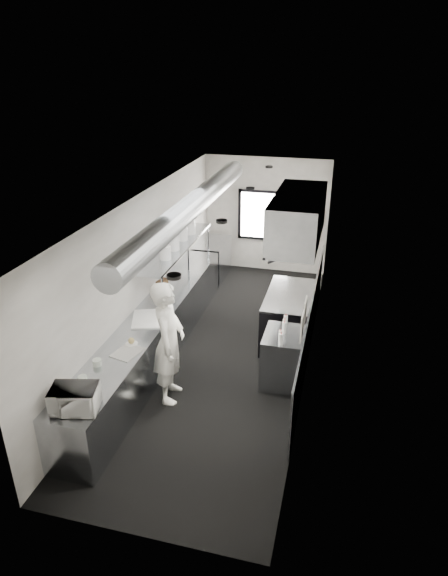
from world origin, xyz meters
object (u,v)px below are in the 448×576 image
Objects in this scene: plate_stack_a at (165,253)px; plate_stack_c at (182,233)px; prep_counter at (155,334)px; plate_stack_b at (173,242)px; knife_block at (162,287)px; squeeze_bottle_c at (284,327)px; cutting_board at (148,319)px; squeeze_bottle_b at (280,335)px; exhaust_hood at (298,218)px; range at (288,317)px; small_plate at (132,344)px; deli_tub_a at (83,379)px; squeeze_bottle_e at (286,321)px; line_cook at (169,342)px; bottle_station at (283,358)px; pass_shelf at (178,248)px; squeeze_bottle_a at (281,339)px; squeeze_bottle_d at (285,324)px; far_work_table at (212,259)px; microwave at (75,399)px; deli_tub_b at (97,362)px; plate_stack_d at (189,224)px.

plate_stack_a is 1.06m from plate_stack_c.
prep_counter is 1.80m from plate_stack_b.
knife_block reaches higher than squeeze_bottle_c.
squeeze_bottle_b is (2.24, -0.11, 0.07)m from cutting_board.
knife_block is at bearing 98.53° from prep_counter.
prep_counter is (-2.25, -1.20, -1.94)m from exhaust_hood.
small_plate is (-2.11, -2.28, 0.44)m from range.
squeeze_bottle_e reaches higher than deli_tub_a.
cutting_board is (-0.07, 0.80, 0.00)m from small_plate.
range is 2.57m from plate_stack_a.
cutting_board is at bearing -87.47° from plate_stack_a.
plate_stack_a is 1.25× the size of squeeze_bottle_e.
exhaust_hood reaches higher than squeeze_bottle_b.
knife_block reaches higher than prep_counter.
line_cook reaches higher than range.
bottle_station is at bearing 76.08° from squeeze_bottle_b.
small_plate is at bearing -87.36° from pass_shelf.
plate_stack_b is (-2.36, 1.48, 1.27)m from bottle_station.
range is 2.41m from knife_block.
plate_stack_c reaches higher than squeeze_bottle_a.
range is 5.28× the size of plate_stack_c.
range is 1.78× the size of bottle_station.
squeeze_bottle_d is at bearing -86.27° from range.
squeeze_bottle_e is (2.27, -3.64, 0.55)m from far_work_table.
squeeze_bottle_a is (2.28, -0.52, 0.54)m from prep_counter.
pass_shelf is 1.89m from cutting_board.
small_plate is (0.08, -4.78, 0.46)m from far_work_table.
exhaust_hood is at bearing 91.08° from squeeze_bottle_a.
deli_tub_a is at bearing -139.26° from squeeze_bottle_d.
plate_stack_b reaches higher than plate_stack_a.
far_work_table is 2.27× the size of microwave.
squeeze_bottle_b is (2.25, -0.39, 0.53)m from prep_counter.
microwave is at bearing -119.58° from exhaust_hood.
squeeze_bottle_a is at bearing 14.38° from small_plate.
range reaches higher than bottle_station.
pass_shelf is at bearing 172.53° from exhaust_hood.
deli_tub_a is 1.00× the size of deli_tub_b.
exhaust_hood reaches higher than plate_stack_b.
bottle_station is 2.94m from deli_tub_b.
squeeze_bottle_a is (0.03, -1.72, -1.40)m from exhaust_hood.
far_work_table is 4.33m from squeeze_bottle_e.
squeeze_bottle_b is (0.01, -1.59, -1.41)m from exhaust_hood.
plate_stack_c reaches higher than pass_shelf.
prep_counter is at bearing -66.16° from knife_block.
plate_stack_c is at bearing 142.61° from squeeze_bottle_e.
knife_block is 0.66× the size of plate_stack_d.
exhaust_hood reaches higher than small_plate.
microwave is 1.60m from small_plate.
squeeze_bottle_e reaches higher than far_work_table.
squeeze_bottle_d is at bearing -33.93° from pass_shelf.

